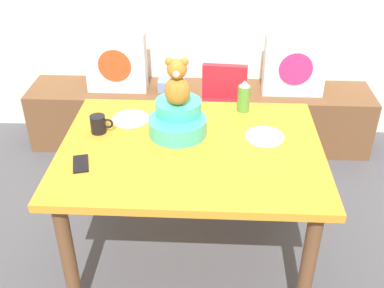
{
  "coord_description": "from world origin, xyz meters",
  "views": [
    {
      "loc": [
        0.1,
        -1.95,
        1.97
      ],
      "look_at": [
        0.0,
        0.1,
        0.69
      ],
      "focal_mm": 43.39,
      "sensor_mm": 36.0,
      "label": 1
    }
  ],
  "objects_px": {
    "pillow_floral_left": "(116,62)",
    "teddy_bear": "(177,83)",
    "infant_seat_teal": "(178,120)",
    "dinner_plate_near": "(265,137)",
    "pillow_floral_right": "(294,65)",
    "coffee_mug": "(99,124)",
    "book_stack": "(172,84)",
    "dining_table": "(191,162)",
    "highchair": "(222,110)",
    "dinner_plate_far": "(131,119)",
    "cell_phone": "(81,164)",
    "ketchup_bottle": "(244,97)"
  },
  "relations": [
    {
      "from": "pillow_floral_right",
      "to": "dining_table",
      "type": "xyz_separation_m",
      "value": [
        -0.69,
        -1.22,
        -0.04
      ]
    },
    {
      "from": "highchair",
      "to": "dinner_plate_far",
      "type": "bearing_deg",
      "value": -132.77
    },
    {
      "from": "dining_table",
      "to": "infant_seat_teal",
      "type": "bearing_deg",
      "value": 118.37
    },
    {
      "from": "book_stack",
      "to": "highchair",
      "type": "height_order",
      "value": "highchair"
    },
    {
      "from": "infant_seat_teal",
      "to": "dinner_plate_far",
      "type": "relative_size",
      "value": 1.65
    },
    {
      "from": "dining_table",
      "to": "infant_seat_teal",
      "type": "xyz_separation_m",
      "value": [
        -0.08,
        0.14,
        0.17
      ]
    },
    {
      "from": "pillow_floral_right",
      "to": "coffee_mug",
      "type": "bearing_deg",
      "value": -136.6
    },
    {
      "from": "dinner_plate_near",
      "to": "dinner_plate_far",
      "type": "relative_size",
      "value": 1.0
    },
    {
      "from": "pillow_floral_left",
      "to": "highchair",
      "type": "height_order",
      "value": "pillow_floral_left"
    },
    {
      "from": "pillow_floral_left",
      "to": "teddy_bear",
      "type": "xyz_separation_m",
      "value": [
        0.54,
        -1.08,
        0.34
      ]
    },
    {
      "from": "book_stack",
      "to": "cell_phone",
      "type": "xyz_separation_m",
      "value": [
        -0.3,
        -1.43,
        0.24
      ]
    },
    {
      "from": "pillow_floral_right",
      "to": "dining_table",
      "type": "distance_m",
      "value": 1.4
    },
    {
      "from": "highchair",
      "to": "coffee_mug",
      "type": "height_order",
      "value": "coffee_mug"
    },
    {
      "from": "dining_table",
      "to": "infant_seat_teal",
      "type": "relative_size",
      "value": 3.96
    },
    {
      "from": "coffee_mug",
      "to": "dinner_plate_near",
      "type": "height_order",
      "value": "coffee_mug"
    },
    {
      "from": "infant_seat_teal",
      "to": "dinner_plate_far",
      "type": "height_order",
      "value": "infant_seat_teal"
    },
    {
      "from": "pillow_floral_left",
      "to": "infant_seat_teal",
      "type": "relative_size",
      "value": 1.33
    },
    {
      "from": "cell_phone",
      "to": "pillow_floral_left",
      "type": "bearing_deg",
      "value": 79.2
    },
    {
      "from": "pillow_floral_right",
      "to": "highchair",
      "type": "height_order",
      "value": "pillow_floral_right"
    },
    {
      "from": "cell_phone",
      "to": "dining_table",
      "type": "bearing_deg",
      "value": 5.05
    },
    {
      "from": "teddy_bear",
      "to": "coffee_mug",
      "type": "xyz_separation_m",
      "value": [
        -0.41,
        -0.02,
        -0.23
      ]
    },
    {
      "from": "teddy_bear",
      "to": "dinner_plate_far",
      "type": "height_order",
      "value": "teddy_bear"
    },
    {
      "from": "book_stack",
      "to": "dinner_plate_near",
      "type": "distance_m",
      "value": 1.31
    },
    {
      "from": "highchair",
      "to": "teddy_bear",
      "type": "height_order",
      "value": "teddy_bear"
    },
    {
      "from": "coffee_mug",
      "to": "dining_table",
      "type": "bearing_deg",
      "value": -13.29
    },
    {
      "from": "dining_table",
      "to": "teddy_bear",
      "type": "xyz_separation_m",
      "value": [
        -0.08,
        0.14,
        0.38
      ]
    },
    {
      "from": "dining_table",
      "to": "dinner_plate_near",
      "type": "xyz_separation_m",
      "value": [
        0.37,
        0.1,
        0.1
      ]
    },
    {
      "from": "cell_phone",
      "to": "ketchup_bottle",
      "type": "bearing_deg",
      "value": 21.43
    },
    {
      "from": "ketchup_bottle",
      "to": "dinner_plate_near",
      "type": "height_order",
      "value": "ketchup_bottle"
    },
    {
      "from": "coffee_mug",
      "to": "dinner_plate_near",
      "type": "xyz_separation_m",
      "value": [
        0.86,
        -0.01,
        -0.04
      ]
    },
    {
      "from": "ketchup_bottle",
      "to": "coffee_mug",
      "type": "bearing_deg",
      "value": -159.88
    },
    {
      "from": "dining_table",
      "to": "teddy_bear",
      "type": "relative_size",
      "value": 5.23
    },
    {
      "from": "pillow_floral_right",
      "to": "coffee_mug",
      "type": "relative_size",
      "value": 3.67
    },
    {
      "from": "pillow_floral_left",
      "to": "cell_phone",
      "type": "xyz_separation_m",
      "value": [
        0.1,
        -1.41,
        0.06
      ]
    },
    {
      "from": "pillow_floral_right",
      "to": "coffee_mug",
      "type": "distance_m",
      "value": 1.62
    },
    {
      "from": "book_stack",
      "to": "coffee_mug",
      "type": "relative_size",
      "value": 1.67
    },
    {
      "from": "teddy_bear",
      "to": "dinner_plate_near",
      "type": "relative_size",
      "value": 1.25
    },
    {
      "from": "book_stack",
      "to": "pillow_floral_left",
      "type": "bearing_deg",
      "value": -177.03
    },
    {
      "from": "book_stack",
      "to": "dining_table",
      "type": "relative_size",
      "value": 0.15
    },
    {
      "from": "pillow_floral_left",
      "to": "coffee_mug",
      "type": "bearing_deg",
      "value": -83.45
    },
    {
      "from": "highchair",
      "to": "dinner_plate_near",
      "type": "xyz_separation_m",
      "value": [
        0.2,
        -0.71,
        0.22
      ]
    },
    {
      "from": "dinner_plate_far",
      "to": "pillow_floral_left",
      "type": "bearing_deg",
      "value": 105.58
    },
    {
      "from": "book_stack",
      "to": "coffee_mug",
      "type": "xyz_separation_m",
      "value": [
        -0.28,
        -1.13,
        0.29
      ]
    },
    {
      "from": "infant_seat_teal",
      "to": "teddy_bear",
      "type": "height_order",
      "value": "teddy_bear"
    },
    {
      "from": "pillow_floral_left",
      "to": "cell_phone",
      "type": "bearing_deg",
      "value": -85.77
    },
    {
      "from": "dinner_plate_far",
      "to": "dining_table",
      "type": "bearing_deg",
      "value": -36.55
    },
    {
      "from": "coffee_mug",
      "to": "teddy_bear",
      "type": "bearing_deg",
      "value": 3.33
    },
    {
      "from": "infant_seat_teal",
      "to": "teddy_bear",
      "type": "distance_m",
      "value": 0.21
    },
    {
      "from": "highchair",
      "to": "dinner_plate_far",
      "type": "xyz_separation_m",
      "value": [
        -0.51,
        -0.55,
        0.22
      ]
    },
    {
      "from": "infant_seat_teal",
      "to": "dinner_plate_near",
      "type": "distance_m",
      "value": 0.45
    }
  ]
}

